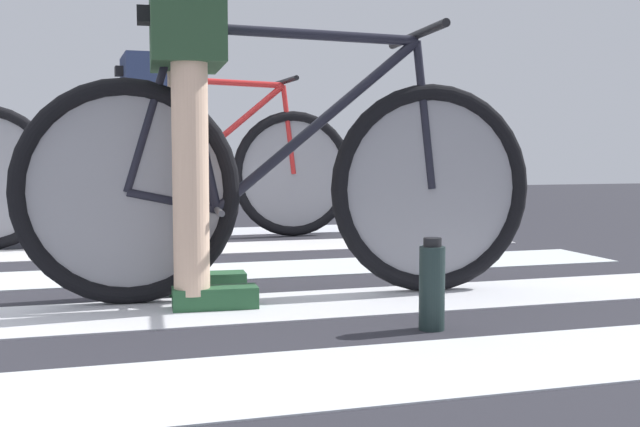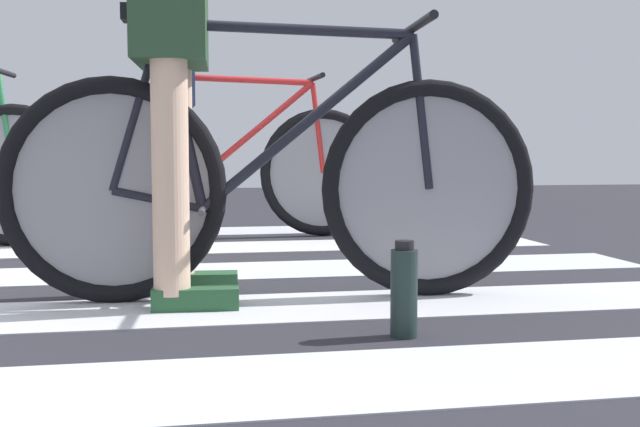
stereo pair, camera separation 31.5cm
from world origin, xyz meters
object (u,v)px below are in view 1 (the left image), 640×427
(bicycle_1_of_3, at_px, (285,182))
(bicycle_3_of_3, at_px, (204,170))
(cyclist_1_of_3, at_px, (188,94))
(water_bottle, at_px, (432,286))
(cyclist_3_of_3, at_px, (146,122))

(bicycle_1_of_3, relative_size, bicycle_3_of_3, 1.00)
(cyclist_1_of_3, relative_size, water_bottle, 4.08)
(bicycle_1_of_3, distance_m, cyclist_3_of_3, 1.83)
(cyclist_1_of_3, height_order, cyclist_3_of_3, cyclist_1_of_3)
(cyclist_3_of_3, height_order, water_bottle, cyclist_3_of_3)
(cyclist_3_of_3, bearing_deg, water_bottle, -77.97)
(bicycle_3_of_3, distance_m, cyclist_3_of_3, 0.40)
(bicycle_3_of_3, xyz_separation_m, cyclist_3_of_3, (-0.31, -0.01, 0.26))
(bicycle_1_of_3, distance_m, bicycle_3_of_3, 1.79)
(bicycle_1_of_3, height_order, bicycle_3_of_3, same)
(bicycle_1_of_3, xyz_separation_m, bicycle_3_of_3, (-0.01, 1.79, 0.00))
(cyclist_1_of_3, xyz_separation_m, bicycle_3_of_3, (0.30, 1.77, -0.28))
(bicycle_1_of_3, bearing_deg, bicycle_3_of_3, 93.90)
(bicycle_3_of_3, bearing_deg, bicycle_1_of_3, -91.78)
(water_bottle, bearing_deg, bicycle_3_of_3, 96.85)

